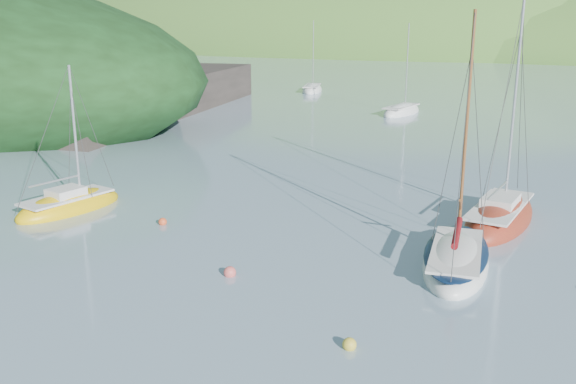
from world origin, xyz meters
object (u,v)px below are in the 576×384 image
at_px(daysailer_white, 456,261).
at_px(distant_sloop_a, 402,112).
at_px(sloop_red, 499,219).
at_px(distant_sloop_c, 312,90).
at_px(sailboat_yellow, 69,206).

height_order(daysailer_white, distant_sloop_a, daysailer_white).
xyz_separation_m(sloop_red, distant_sloop_a, (-13.24, 30.00, -0.05)).
distance_m(sloop_red, distant_sloop_c, 51.22).
bearing_deg(distant_sloop_c, sloop_red, -73.89).
distance_m(sloop_red, sailboat_yellow, 20.12).
bearing_deg(daysailer_white, distant_sloop_a, 100.84).
distance_m(sailboat_yellow, distant_sloop_a, 37.35).
xyz_separation_m(sloop_red, sailboat_yellow, (-18.90, -6.92, -0.03)).
distance_m(sailboat_yellow, distant_sloop_c, 50.59).
distance_m(distant_sloop_a, distant_sloop_c, 19.63).
height_order(daysailer_white, sailboat_yellow, daysailer_white).
bearing_deg(sailboat_yellow, distant_sloop_a, 91.15).
height_order(daysailer_white, sloop_red, sloop_red).
relative_size(daysailer_white, distant_sloop_a, 1.10).
xyz_separation_m(sloop_red, distant_sloop_c, (-28.11, 42.82, -0.05)).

